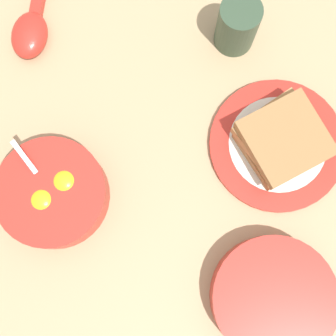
# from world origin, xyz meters

# --- Properties ---
(ground_plane) EXTENTS (3.00, 3.00, 0.00)m
(ground_plane) POSITION_xyz_m (0.00, 0.00, 0.00)
(ground_plane) COLOR tan
(egg_bowl) EXTENTS (0.16, 0.16, 0.08)m
(egg_bowl) POSITION_xyz_m (0.12, 0.04, 0.03)
(egg_bowl) COLOR red
(egg_bowl) RESTS_ON ground_plane
(toast_plate) EXTENTS (0.21, 0.21, 0.01)m
(toast_plate) POSITION_xyz_m (-0.21, -0.05, 0.01)
(toast_plate) COLOR red
(toast_plate) RESTS_ON ground_plane
(toast_sandwich) EXTENTS (0.15, 0.15, 0.05)m
(toast_sandwich) POSITION_xyz_m (-0.21, -0.05, 0.04)
(toast_sandwich) COLOR #9E7042
(toast_sandwich) RESTS_ON toast_plate
(soup_spoon) EXTENTS (0.06, 0.16, 0.04)m
(soup_spoon) POSITION_xyz_m (0.18, -0.22, 0.02)
(soup_spoon) COLOR red
(soup_spoon) RESTS_ON ground_plane
(congee_bowl) EXTENTS (0.17, 0.17, 0.05)m
(congee_bowl) POSITION_xyz_m (-0.19, 0.18, 0.03)
(congee_bowl) COLOR red
(congee_bowl) RESTS_ON ground_plane
(drinking_cup) EXTENTS (0.06, 0.06, 0.09)m
(drinking_cup) POSITION_xyz_m (-0.14, -0.22, 0.05)
(drinking_cup) COLOR #334733
(drinking_cup) RESTS_ON ground_plane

